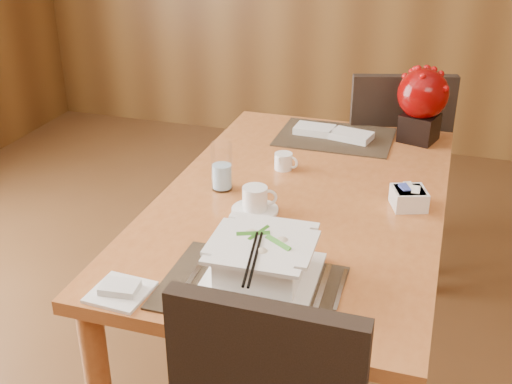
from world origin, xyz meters
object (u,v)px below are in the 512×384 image
(soup_setting, at_px, (262,261))
(dining_table, at_px, (301,222))
(berry_decor, at_px, (422,101))
(bread_plate, at_px, (120,292))
(coffee_cup, at_px, (255,201))
(far_chair, at_px, (392,159))
(sugar_caddy, at_px, (409,198))
(water_glass, at_px, (222,167))
(creamer_jug, at_px, (283,161))

(soup_setting, bearing_deg, dining_table, 90.04)
(berry_decor, distance_m, bread_plate, 1.44)
(coffee_cup, relative_size, far_chair, 0.15)
(soup_setting, bearing_deg, bread_plate, -154.23)
(coffee_cup, xyz_separation_m, far_chair, (0.32, 1.04, -0.24))
(dining_table, relative_size, sugar_caddy, 14.70)
(dining_table, bearing_deg, water_glass, -174.25)
(berry_decor, bearing_deg, creamer_jug, -135.45)
(water_glass, xyz_separation_m, sugar_caddy, (0.60, 0.05, -0.05))
(creamer_jug, bearing_deg, soup_setting, -66.49)
(coffee_cup, relative_size, berry_decor, 0.51)
(creamer_jug, distance_m, bread_plate, 0.88)
(soup_setting, distance_m, water_glass, 0.56)
(dining_table, bearing_deg, sugar_caddy, 4.42)
(dining_table, distance_m, soup_setting, 0.53)
(soup_setting, bearing_deg, far_chair, 80.53)
(creamer_jug, bearing_deg, far_chair, 78.02)
(creamer_jug, xyz_separation_m, sugar_caddy, (0.45, -0.17, 0.00))
(water_glass, bearing_deg, coffee_cup, -38.49)
(creamer_jug, height_order, bread_plate, creamer_jug)
(dining_table, relative_size, soup_setting, 5.09)
(coffee_cup, bearing_deg, berry_decor, 60.58)
(bread_plate, distance_m, far_chair, 1.65)
(water_glass, xyz_separation_m, berry_decor, (0.59, 0.65, 0.08))
(water_glass, distance_m, creamer_jug, 0.27)
(dining_table, distance_m, coffee_cup, 0.23)
(water_glass, xyz_separation_m, creamer_jug, (0.15, 0.22, -0.05))
(creamer_jug, height_order, sugar_caddy, sugar_caddy)
(dining_table, relative_size, coffee_cup, 10.23)
(far_chair, bearing_deg, sugar_caddy, 82.22)
(soup_setting, bearing_deg, coffee_cup, 108.59)
(sugar_caddy, height_order, bread_plate, sugar_caddy)
(coffee_cup, distance_m, berry_decor, 0.89)
(dining_table, bearing_deg, berry_decor, 62.85)
(sugar_caddy, xyz_separation_m, far_chair, (-0.13, 0.86, -0.24))
(soup_setting, relative_size, bread_plate, 2.11)
(soup_setting, relative_size, sugar_caddy, 2.89)
(soup_setting, relative_size, berry_decor, 1.02)
(soup_setting, relative_size, far_chair, 0.31)
(water_glass, distance_m, bread_plate, 0.65)
(berry_decor, bearing_deg, water_glass, -132.19)
(bread_plate, bearing_deg, soup_setting, 27.60)
(dining_table, distance_m, far_chair, 0.92)
(coffee_cup, relative_size, water_glass, 0.90)
(soup_setting, height_order, creamer_jug, soup_setting)
(sugar_caddy, relative_size, bread_plate, 0.73)
(coffee_cup, height_order, berry_decor, berry_decor)
(sugar_caddy, bearing_deg, coffee_cup, -158.89)
(dining_table, distance_m, berry_decor, 0.74)
(water_glass, height_order, berry_decor, berry_decor)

